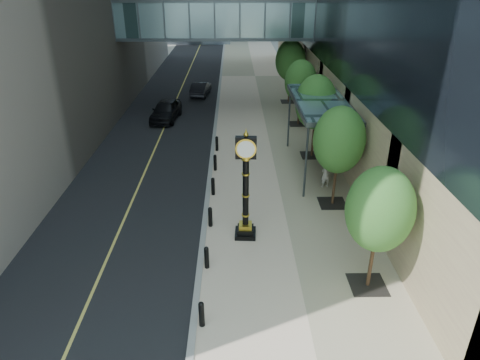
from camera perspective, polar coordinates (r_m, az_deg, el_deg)
name	(u,v)px	position (r m, az deg, el deg)	size (l,w,h in m)	color
ground	(283,348)	(15.00, 5.79, -21.43)	(320.00, 320.00, 0.00)	gray
road	(186,77)	(51.54, -7.16, 13.52)	(8.00, 180.00, 0.02)	black
sidewalk	(255,76)	(51.31, 2.02, 13.67)	(8.00, 180.00, 0.06)	beige
curb	(221,76)	(51.26, -2.58, 13.65)	(0.25, 180.00, 0.07)	gray
skywalk	(215,16)	(38.22, -3.29, 21.04)	(17.00, 4.20, 5.80)	slate
entrance_canopy	(321,103)	(25.51, 10.69, 10.07)	(3.00, 8.00, 4.38)	#383F44
bollard_row	(212,201)	(21.79, -3.79, -2.86)	(0.20, 16.20, 0.90)	black
street_trees	(314,100)	(28.29, 9.80, 10.49)	(2.72, 28.58, 5.60)	black
street_clock	(246,194)	(18.79, 0.76, -1.82)	(1.00, 1.00, 5.03)	black
pedestrian	(326,174)	(24.35, 11.35, 0.76)	(0.56, 0.37, 1.55)	#B0A9A2
car_near	(166,110)	(35.87, -9.86, 9.15)	(1.90, 4.73, 1.61)	black
car_far	(201,89)	(43.01, -5.25, 12.04)	(1.41, 4.06, 1.34)	black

